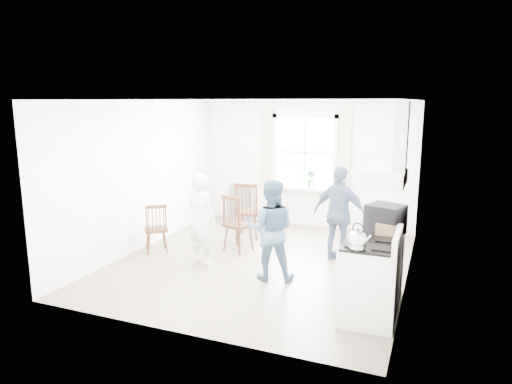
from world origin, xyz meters
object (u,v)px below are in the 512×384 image
(person_mid, at_px, (271,230))
(person_right, at_px, (340,214))
(low_cabinet, at_px, (382,265))
(windsor_chair_b, at_px, (234,217))
(stereo_stack, at_px, (385,219))
(windsor_chair_c, at_px, (156,223))
(gas_stove, at_px, (370,281))
(windsor_chair_a, at_px, (247,205))
(person_left, at_px, (202,219))

(person_mid, xyz_separation_m, person_right, (0.77, 1.16, 0.04))
(low_cabinet, xyz_separation_m, person_right, (-0.84, 1.23, 0.34))
(windsor_chair_b, height_order, person_right, person_right)
(stereo_stack, relative_size, windsor_chair_c, 0.61)
(person_mid, bearing_deg, gas_stove, 137.91)
(windsor_chair_a, distance_m, person_right, 1.94)
(gas_stove, xyz_separation_m, stereo_stack, (0.08, 0.64, 0.61))
(stereo_stack, distance_m, windsor_chair_a, 3.30)
(low_cabinet, bearing_deg, gas_stove, -95.68)
(stereo_stack, height_order, windsor_chair_b, stereo_stack)
(windsor_chair_a, distance_m, windsor_chair_c, 1.76)
(windsor_chair_b, relative_size, person_left, 0.68)
(windsor_chair_c, height_order, person_right, person_right)
(person_left, xyz_separation_m, person_mid, (1.23, -0.18, -0.00))
(stereo_stack, relative_size, windsor_chair_b, 0.53)
(gas_stove, relative_size, windsor_chair_c, 1.28)
(stereo_stack, xyz_separation_m, windsor_chair_c, (-3.83, 0.47, -0.56))
(stereo_stack, xyz_separation_m, person_right, (-0.84, 1.29, -0.31))
(gas_stove, relative_size, person_mid, 0.75)
(person_left, bearing_deg, gas_stove, 176.79)
(low_cabinet, relative_size, person_left, 0.60)
(gas_stove, relative_size, person_left, 0.75)
(windsor_chair_a, bearing_deg, person_left, -95.33)
(low_cabinet, bearing_deg, person_right, 124.19)
(low_cabinet, xyz_separation_m, windsor_chair_b, (-2.62, 0.98, 0.17))
(person_right, bearing_deg, windsor_chair_a, -3.77)
(windsor_chair_b, distance_m, person_mid, 1.37)
(windsor_chair_b, relative_size, windsor_chair_c, 1.16)
(gas_stove, xyz_separation_m, person_right, (-0.77, 1.93, 0.30))
(windsor_chair_c, bearing_deg, person_left, -9.54)
(gas_stove, xyz_separation_m, windsor_chair_c, (-3.75, 1.12, 0.05))
(person_left, bearing_deg, windsor_chair_c, 6.18)
(gas_stove, distance_m, windsor_chair_a, 3.61)
(windsor_chair_a, relative_size, windsor_chair_c, 1.25)
(stereo_stack, distance_m, person_right, 1.57)
(windsor_chair_c, relative_size, person_mid, 0.59)
(person_left, height_order, person_mid, person_left)
(person_mid, bearing_deg, windsor_chair_a, -72.66)
(low_cabinet, xyz_separation_m, windsor_chair_a, (-2.70, 1.77, 0.22))
(windsor_chair_a, xyz_separation_m, windsor_chair_b, (0.08, -0.78, -0.05))
(gas_stove, height_order, windsor_chair_b, gas_stove)
(stereo_stack, xyz_separation_m, person_mid, (-1.62, 0.13, -0.35))
(windsor_chair_a, bearing_deg, low_cabinet, -33.21)
(windsor_chair_a, relative_size, person_mid, 0.73)
(gas_stove, distance_m, windsor_chair_c, 3.91)
(person_mid, bearing_deg, person_right, -139.08)
(windsor_chair_a, xyz_separation_m, person_right, (1.86, -0.54, 0.12))
(low_cabinet, bearing_deg, windsor_chair_a, 146.79)
(windsor_chair_a, distance_m, windsor_chair_b, 0.79)
(person_right, bearing_deg, windsor_chair_c, 27.58)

